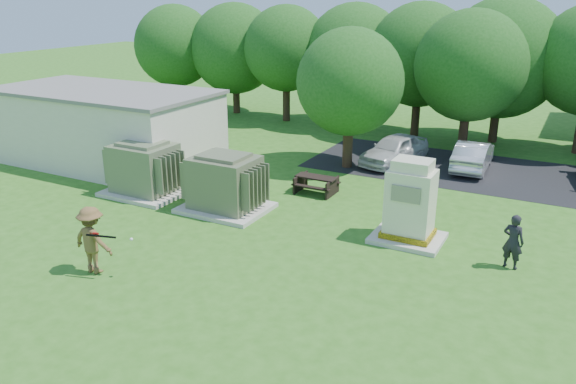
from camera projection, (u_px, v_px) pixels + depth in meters
The scene contains 14 objects.
ground at pixel (219, 281), 15.17m from camera, with size 120.00×120.00×0.00m, color #2D6619.
service_building at pixel (105, 128), 25.34m from camera, with size 10.00×5.00×3.20m, color beige.
service_building_roof at pixel (101, 91), 24.78m from camera, with size 10.20×5.20×0.15m, color slate.
parking_strip at pixel (544, 181), 23.29m from camera, with size 20.00×6.00×0.01m, color #232326.
transformer_left at pixel (145, 170), 21.47m from camera, with size 3.00×2.40×2.07m.
transformer_right at pixel (225, 184), 19.83m from camera, with size 3.00×2.40×2.07m.
generator_cabinet at pixel (410, 206), 17.29m from camera, with size 2.17×1.77×2.64m.
picnic_table at pixel (316, 183), 21.72m from camera, with size 1.58×1.19×0.68m.
batter at pixel (92, 240), 15.35m from camera, with size 1.24×0.71×1.92m, color brown.
person_by_generator at pixel (513, 242), 15.64m from camera, with size 0.59×0.39×1.61m, color black.
car_white at pixel (394, 150), 25.37m from camera, with size 1.59×3.96×1.35m, color silver.
car_silver_a at pixel (473, 155), 24.60m from camera, with size 1.35×3.87×1.27m, color #B9BABF.
batting_equipment at pixel (105, 236), 14.91m from camera, with size 1.14×0.59×0.18m.
tree_row at pixel (453, 60), 28.40m from camera, with size 41.30×13.30×7.30m.
Camera 1 is at (8.01, -11.03, 7.32)m, focal length 35.00 mm.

